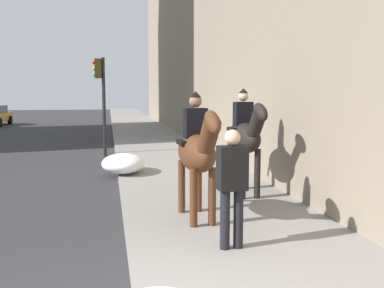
{
  "coord_description": "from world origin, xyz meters",
  "views": [
    {
      "loc": [
        -3.74,
        0.22,
        2.32
      ],
      "look_at": [
        4.0,
        -1.26,
        1.4
      ],
      "focal_mm": 40.84,
      "sensor_mm": 36.0,
      "label": 1
    }
  ],
  "objects_px": {
    "mounted_horse_far": "(245,136)",
    "pedestrian_greeting": "(232,181)",
    "mounted_horse_near": "(197,151)",
    "traffic_light_near_curb": "(101,90)",
    "traffic_light_far_curb": "(101,85)"
  },
  "relations": [
    {
      "from": "mounted_horse_far",
      "to": "mounted_horse_near",
      "type": "bearing_deg",
      "value": -41.07
    },
    {
      "from": "pedestrian_greeting",
      "to": "mounted_horse_near",
      "type": "bearing_deg",
      "value": 4.32
    },
    {
      "from": "mounted_horse_near",
      "to": "pedestrian_greeting",
      "type": "height_order",
      "value": "mounted_horse_near"
    },
    {
      "from": "pedestrian_greeting",
      "to": "traffic_light_near_curb",
      "type": "bearing_deg",
      "value": 7.19
    },
    {
      "from": "mounted_horse_near",
      "to": "mounted_horse_far",
      "type": "height_order",
      "value": "mounted_horse_far"
    },
    {
      "from": "pedestrian_greeting",
      "to": "traffic_light_near_curb",
      "type": "height_order",
      "value": "traffic_light_near_curb"
    },
    {
      "from": "mounted_horse_near",
      "to": "traffic_light_near_curb",
      "type": "xyz_separation_m",
      "value": [
        9.01,
        1.73,
        1.09
      ]
    },
    {
      "from": "traffic_light_far_curb",
      "to": "pedestrian_greeting",
      "type": "bearing_deg",
      "value": -173.93
    },
    {
      "from": "mounted_horse_far",
      "to": "pedestrian_greeting",
      "type": "bearing_deg",
      "value": -22.13
    },
    {
      "from": "mounted_horse_far",
      "to": "pedestrian_greeting",
      "type": "height_order",
      "value": "mounted_horse_far"
    },
    {
      "from": "mounted_horse_far",
      "to": "pedestrian_greeting",
      "type": "relative_size",
      "value": 1.36
    },
    {
      "from": "traffic_light_near_curb",
      "to": "traffic_light_far_curb",
      "type": "distance_m",
      "value": 8.71
    },
    {
      "from": "mounted_horse_near",
      "to": "traffic_light_far_curb",
      "type": "height_order",
      "value": "traffic_light_far_curb"
    },
    {
      "from": "traffic_light_far_curb",
      "to": "mounted_horse_near",
      "type": "bearing_deg",
      "value": -174.06
    },
    {
      "from": "traffic_light_near_curb",
      "to": "traffic_light_far_curb",
      "type": "xyz_separation_m",
      "value": [
        8.7,
        0.11,
        0.36
      ]
    }
  ]
}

